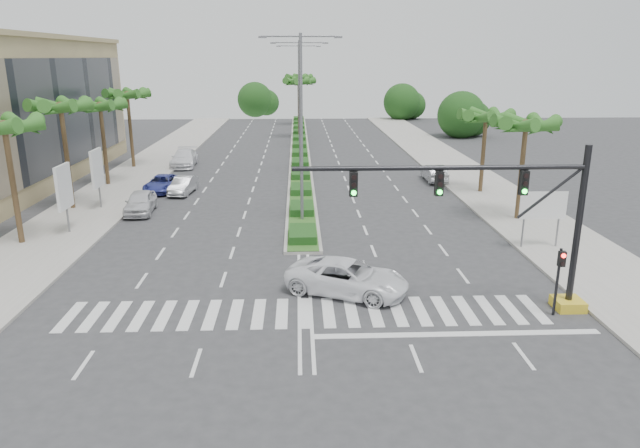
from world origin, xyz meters
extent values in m
plane|color=#333335|center=(0.00, 0.00, 0.00)|extent=(160.00, 160.00, 0.00)
cube|color=gray|center=(15.20, 20.00, 0.07)|extent=(6.00, 120.00, 0.15)
cube|color=gray|center=(-15.20, 20.00, 0.07)|extent=(6.00, 120.00, 0.15)
cube|color=gray|center=(0.00, 45.00, 0.10)|extent=(2.20, 75.00, 0.20)
cube|color=#27591E|center=(0.00, 45.00, 0.22)|extent=(1.80, 75.00, 0.04)
cube|color=gold|center=(11.50, 0.00, 0.23)|extent=(1.20, 1.20, 0.45)
cylinder|color=black|center=(11.50, 0.00, 3.70)|extent=(0.28, 0.28, 7.00)
cylinder|color=black|center=(5.50, 0.00, 6.30)|extent=(12.00, 0.20, 0.20)
cylinder|color=black|center=(10.10, 0.00, 5.20)|extent=(2.53, 0.12, 2.15)
cube|color=black|center=(9.00, 0.00, 5.65)|extent=(0.32, 0.24, 1.00)
cylinder|color=#19E533|center=(9.00, -0.14, 5.33)|extent=(0.20, 0.06, 0.20)
cube|color=black|center=(5.50, 0.00, 5.65)|extent=(0.32, 0.24, 1.00)
cylinder|color=#19E533|center=(5.50, -0.14, 5.33)|extent=(0.20, 0.06, 0.20)
cube|color=black|center=(2.00, 0.00, 5.65)|extent=(0.32, 0.24, 1.00)
cylinder|color=#19E533|center=(2.00, -0.14, 5.33)|extent=(0.20, 0.06, 0.20)
cylinder|color=black|center=(10.60, -0.60, 1.50)|extent=(0.12, 0.12, 3.00)
cube|color=black|center=(10.60, -0.75, 2.60)|extent=(0.28, 0.22, 0.65)
cylinder|color=red|center=(10.60, -0.88, 2.78)|extent=(0.18, 0.05, 0.18)
cylinder|color=slate|center=(12.50, 8.00, 1.40)|extent=(0.10, 0.10, 2.80)
cylinder|color=slate|center=(14.50, 8.00, 1.40)|extent=(0.10, 0.10, 2.80)
cube|color=#0C6638|center=(13.50, 8.00, 2.60)|extent=(2.60, 0.08, 1.50)
cube|color=white|center=(13.50, 7.95, 2.60)|extent=(2.70, 0.02, 1.60)
cylinder|color=slate|center=(-14.50, 12.00, 1.40)|extent=(0.12, 0.12, 2.80)
cube|color=white|center=(-14.50, 12.00, 3.00)|extent=(0.18, 2.10, 2.70)
cube|color=#D8594C|center=(-14.50, 12.00, 3.00)|extent=(0.12, 2.00, 2.60)
cylinder|color=slate|center=(-14.50, 18.00, 1.40)|extent=(0.12, 0.12, 2.80)
cube|color=white|center=(-14.50, 18.00, 3.00)|extent=(0.18, 2.10, 2.70)
cube|color=#D8594C|center=(-14.50, 18.00, 3.00)|extent=(0.12, 2.00, 2.60)
cylinder|color=brown|center=(-16.50, 10.00, 3.50)|extent=(0.32, 0.32, 7.00)
sphere|color=brown|center=(-16.50, 10.00, 6.90)|extent=(0.70, 0.70, 0.70)
cone|color=#2D611E|center=(-15.40, 10.00, 6.80)|extent=(0.90, 3.62, 1.50)
cone|color=#2D611E|center=(-15.81, 10.86, 6.80)|extent=(3.39, 2.96, 1.50)
cone|color=#2D611E|center=(-16.74, 11.07, 6.80)|extent=(3.73, 1.68, 1.50)
cone|color=#2D611E|center=(-15.81, 9.14, 6.80)|extent=(3.39, 2.96, 1.50)
cylinder|color=brown|center=(-16.50, 18.00, 3.70)|extent=(0.32, 0.32, 7.40)
sphere|color=brown|center=(-16.50, 18.00, 7.30)|extent=(0.70, 0.70, 0.70)
cone|color=#2D611E|center=(-15.40, 18.00, 7.20)|extent=(0.90, 3.62, 1.50)
cone|color=#2D611E|center=(-15.81, 18.86, 7.20)|extent=(3.39, 2.96, 1.50)
cone|color=#2D611E|center=(-16.74, 19.07, 7.20)|extent=(3.73, 1.68, 1.50)
cone|color=#2D611E|center=(-17.49, 18.48, 7.20)|extent=(2.38, 3.65, 1.50)
cone|color=#2D611E|center=(-17.49, 17.52, 7.20)|extent=(2.38, 3.65, 1.50)
cone|color=#2D611E|center=(-16.74, 16.93, 7.20)|extent=(3.73, 1.68, 1.50)
cone|color=#2D611E|center=(-15.81, 17.14, 7.20)|extent=(3.39, 2.96, 1.50)
cylinder|color=brown|center=(-16.50, 26.00, 3.40)|extent=(0.32, 0.32, 6.80)
sphere|color=brown|center=(-16.50, 26.00, 6.70)|extent=(0.70, 0.70, 0.70)
cone|color=#2D611E|center=(-15.40, 26.00, 6.60)|extent=(0.90, 3.62, 1.50)
cone|color=#2D611E|center=(-15.81, 26.86, 6.60)|extent=(3.39, 2.96, 1.50)
cone|color=#2D611E|center=(-16.74, 27.07, 6.60)|extent=(3.73, 1.68, 1.50)
cone|color=#2D611E|center=(-17.49, 26.48, 6.60)|extent=(2.38, 3.65, 1.50)
cone|color=#2D611E|center=(-17.49, 25.52, 6.60)|extent=(2.38, 3.65, 1.50)
cone|color=#2D611E|center=(-16.74, 24.93, 6.60)|extent=(3.73, 1.68, 1.50)
cone|color=#2D611E|center=(-15.81, 25.14, 6.60)|extent=(3.39, 2.96, 1.50)
cylinder|color=brown|center=(-16.50, 34.00, 3.60)|extent=(0.32, 0.32, 7.20)
sphere|color=brown|center=(-16.50, 34.00, 7.10)|extent=(0.70, 0.70, 0.70)
cone|color=#2D611E|center=(-15.40, 34.00, 7.00)|extent=(0.90, 3.62, 1.50)
cone|color=#2D611E|center=(-15.81, 34.86, 7.00)|extent=(3.39, 2.96, 1.50)
cone|color=#2D611E|center=(-16.74, 35.07, 7.00)|extent=(3.73, 1.68, 1.50)
cone|color=#2D611E|center=(-17.49, 34.48, 7.00)|extent=(2.38, 3.65, 1.50)
cone|color=#2D611E|center=(-17.49, 33.52, 7.00)|extent=(2.38, 3.65, 1.50)
cone|color=#2D611E|center=(-16.74, 32.93, 7.00)|extent=(3.73, 1.68, 1.50)
cone|color=#2D611E|center=(-15.81, 33.14, 7.00)|extent=(3.39, 2.96, 1.50)
cylinder|color=brown|center=(14.50, 14.00, 3.25)|extent=(0.32, 0.32, 6.50)
sphere|color=brown|center=(14.50, 14.00, 6.40)|extent=(0.70, 0.70, 0.70)
cone|color=#2D611E|center=(15.60, 14.00, 6.30)|extent=(0.90, 3.62, 1.50)
cone|color=#2D611E|center=(15.19, 14.86, 6.30)|extent=(3.39, 2.96, 1.50)
cone|color=#2D611E|center=(14.26, 15.07, 6.30)|extent=(3.73, 1.68, 1.50)
cone|color=#2D611E|center=(13.51, 14.48, 6.30)|extent=(2.38, 3.65, 1.50)
cone|color=#2D611E|center=(13.51, 13.52, 6.30)|extent=(2.38, 3.65, 1.50)
cone|color=#2D611E|center=(14.26, 12.93, 6.30)|extent=(3.73, 1.68, 1.50)
cone|color=#2D611E|center=(15.19, 13.14, 6.30)|extent=(3.39, 2.96, 1.50)
cylinder|color=brown|center=(14.50, 22.00, 3.10)|extent=(0.32, 0.32, 6.20)
sphere|color=brown|center=(14.50, 22.00, 6.10)|extent=(0.70, 0.70, 0.70)
cone|color=#2D611E|center=(15.60, 22.00, 6.00)|extent=(0.90, 3.62, 1.50)
cone|color=#2D611E|center=(15.19, 22.86, 6.00)|extent=(3.39, 2.96, 1.50)
cone|color=#2D611E|center=(14.26, 23.07, 6.00)|extent=(3.73, 1.68, 1.50)
cone|color=#2D611E|center=(13.51, 22.48, 6.00)|extent=(2.38, 3.65, 1.50)
cone|color=#2D611E|center=(13.51, 21.52, 6.00)|extent=(2.38, 3.65, 1.50)
cone|color=#2D611E|center=(14.26, 20.93, 6.00)|extent=(3.73, 1.68, 1.50)
cone|color=#2D611E|center=(15.19, 21.14, 6.00)|extent=(3.39, 2.96, 1.50)
cylinder|color=brown|center=(0.00, 55.00, 3.75)|extent=(0.32, 0.32, 7.50)
sphere|color=brown|center=(0.00, 55.00, 7.40)|extent=(0.70, 0.70, 0.70)
cone|color=#2D611E|center=(1.10, 55.00, 7.30)|extent=(0.90, 3.62, 1.50)
cone|color=#2D611E|center=(0.69, 55.86, 7.30)|extent=(3.39, 2.96, 1.50)
cone|color=#2D611E|center=(-0.24, 56.07, 7.30)|extent=(3.73, 1.68, 1.50)
cone|color=#2D611E|center=(-0.99, 55.48, 7.30)|extent=(2.38, 3.65, 1.50)
cone|color=#2D611E|center=(-0.99, 54.52, 7.30)|extent=(2.38, 3.65, 1.50)
cone|color=#2D611E|center=(-0.24, 53.93, 7.30)|extent=(3.73, 1.68, 1.50)
cone|color=#2D611E|center=(0.69, 54.14, 7.30)|extent=(3.39, 2.96, 1.50)
cylinder|color=brown|center=(0.00, 70.00, 3.75)|extent=(0.32, 0.32, 7.50)
sphere|color=brown|center=(0.00, 70.00, 7.40)|extent=(0.70, 0.70, 0.70)
cone|color=#2D611E|center=(1.10, 70.00, 7.30)|extent=(0.90, 3.62, 1.50)
cone|color=#2D611E|center=(0.69, 70.86, 7.30)|extent=(3.39, 2.96, 1.50)
cone|color=#2D611E|center=(-0.24, 71.07, 7.30)|extent=(3.73, 1.68, 1.50)
cone|color=#2D611E|center=(-0.99, 70.48, 7.30)|extent=(2.38, 3.65, 1.50)
cone|color=#2D611E|center=(-0.99, 69.52, 7.30)|extent=(2.38, 3.65, 1.50)
cone|color=#2D611E|center=(-0.24, 68.93, 7.30)|extent=(3.73, 1.68, 1.50)
cone|color=#2D611E|center=(0.69, 69.14, 7.30)|extent=(3.39, 2.96, 1.50)
cylinder|color=slate|center=(0.00, 14.00, 6.00)|extent=(0.20, 0.20, 12.00)
cylinder|color=slate|center=(-1.20, 14.00, 11.80)|extent=(2.40, 0.10, 0.10)
cylinder|color=slate|center=(1.20, 14.00, 11.80)|extent=(2.40, 0.10, 0.10)
cube|color=slate|center=(-2.30, 14.00, 11.75)|extent=(0.50, 0.25, 0.12)
cube|color=slate|center=(2.30, 14.00, 11.75)|extent=(0.50, 0.25, 0.12)
cylinder|color=slate|center=(0.00, 30.00, 6.00)|extent=(0.20, 0.20, 12.00)
cylinder|color=slate|center=(-1.20, 30.00, 11.80)|extent=(2.40, 0.10, 0.10)
cylinder|color=slate|center=(1.20, 30.00, 11.80)|extent=(2.40, 0.10, 0.10)
cube|color=slate|center=(-2.30, 30.00, 11.75)|extent=(0.50, 0.25, 0.12)
cube|color=slate|center=(2.30, 30.00, 11.75)|extent=(0.50, 0.25, 0.12)
cylinder|color=slate|center=(0.00, 46.00, 6.00)|extent=(0.20, 0.20, 12.00)
cylinder|color=slate|center=(-1.20, 46.00, 11.80)|extent=(2.40, 0.10, 0.10)
cylinder|color=slate|center=(1.20, 46.00, 11.80)|extent=(2.40, 0.10, 0.10)
cube|color=slate|center=(-2.30, 46.00, 11.75)|extent=(0.50, 0.25, 0.12)
cube|color=slate|center=(2.30, 46.00, 11.75)|extent=(0.50, 0.25, 0.12)
imported|color=silver|center=(-11.34, 16.84, 0.78)|extent=(2.18, 4.69, 1.55)
imported|color=#A1A1A5|center=(-9.47, 22.66, 0.68)|extent=(1.89, 4.24, 1.35)
imported|color=#2F3891|center=(-11.35, 23.57, 0.66)|extent=(2.44, 4.85, 1.32)
imported|color=white|center=(-11.63, 34.67, 0.83)|extent=(2.56, 5.79, 1.65)
imported|color=white|center=(2.00, 2.08, 0.79)|extent=(6.24, 4.71, 1.57)
imported|color=#A4A5A9|center=(11.80, 26.59, 0.74)|extent=(1.59, 4.50, 1.48)
camera|label=1|loc=(-0.25, -22.46, 10.61)|focal=32.00mm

